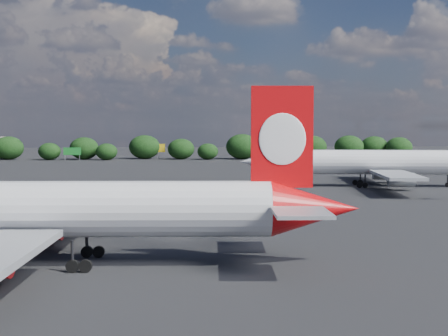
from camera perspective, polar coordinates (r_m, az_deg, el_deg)
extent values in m
plane|color=black|center=(107.56, -11.58, -2.62)|extent=(500.00, 500.00, 0.00)
cylinder|color=white|center=(55.53, -15.05, -3.65)|extent=(37.09, 8.57, 4.84)
cone|color=red|center=(54.57, 8.32, -3.69)|extent=(8.20, 5.61, 4.84)
cube|color=red|center=(53.72, 5.32, 2.84)|extent=(5.35, 1.03, 8.71)
ellipsoid|color=white|center=(53.43, 5.35, 2.65)|extent=(4.06, 0.61, 4.45)
ellipsoid|color=white|center=(54.01, 5.28, 2.66)|extent=(4.06, 0.61, 4.45)
cube|color=#9FA2A7|center=(49.01, 7.08, -4.08)|extent=(4.93, 6.22, 0.29)
cube|color=#9FA2A7|center=(59.49, 5.65, -2.67)|extent=(4.93, 6.22, 0.29)
cube|color=#9FA2A7|center=(68.32, -14.03, -3.56)|extent=(8.24, 19.90, 0.53)
cylinder|color=red|center=(64.33, -16.68, -5.19)|extent=(5.08, 3.09, 2.61)
cube|color=#9FA2A7|center=(64.23, -16.69, -4.60)|extent=(2.15, 0.51, 1.16)
cylinder|color=black|center=(52.85, -13.70, -7.73)|extent=(0.30, 0.30, 2.42)
cylinder|color=black|center=(53.04, -13.68, -8.71)|extent=(1.10, 0.54, 1.06)
cylinder|color=black|center=(52.82, -12.54, -8.74)|extent=(1.10, 0.54, 1.06)
cylinder|color=black|center=(58.43, -12.44, -6.61)|extent=(0.30, 0.30, 2.42)
cylinder|color=black|center=(58.60, -12.42, -7.49)|extent=(1.10, 0.54, 1.06)
cylinder|color=black|center=(58.40, -11.39, -7.52)|extent=(1.10, 0.54, 1.06)
cylinder|color=white|center=(126.61, 13.45, 0.53)|extent=(37.21, 11.33, 4.86)
cone|color=white|center=(124.67, 3.28, 0.58)|extent=(8.51, 6.16, 4.86)
cube|color=#0C468D|center=(124.50, 4.64, 3.43)|extent=(5.35, 1.43, 8.75)
ellipsoid|color=red|center=(124.21, 4.64, 3.35)|extent=(4.05, 0.92, 4.47)
ellipsoid|color=red|center=(124.79, 4.63, 3.35)|extent=(4.05, 0.92, 4.47)
cube|color=#9FA2A7|center=(119.32, 4.21, 0.61)|extent=(5.34, 6.51, 0.29)
cube|color=#9FA2A7|center=(130.00, 4.14, 0.88)|extent=(5.34, 6.51, 0.29)
cube|color=#9FA2A7|center=(114.71, 15.49, -0.62)|extent=(9.66, 20.25, 0.53)
cube|color=#9FA2A7|center=(139.46, 13.33, 0.18)|extent=(9.66, 20.25, 0.53)
cylinder|color=#9FA2A7|center=(119.96, 15.90, -1.04)|extent=(5.25, 3.44, 2.62)
cube|color=#9FA2A7|center=(119.90, 15.91, -0.72)|extent=(2.16, 0.67, 1.17)
cylinder|color=#9FA2A7|center=(135.13, 14.48, -0.49)|extent=(5.25, 3.44, 2.62)
cube|color=#9FA2A7|center=(135.08, 14.49, -0.20)|extent=(2.16, 0.67, 1.17)
cylinder|color=black|center=(123.65, 12.77, -1.12)|extent=(0.32, 0.32, 2.43)
cylinder|color=black|center=(123.74, 12.77, -1.55)|extent=(1.13, 0.62, 1.07)
cylinder|color=black|center=(123.57, 12.28, -1.55)|extent=(1.13, 0.62, 1.07)
cylinder|color=black|center=(129.39, 12.36, -0.90)|extent=(0.32, 0.32, 2.43)
cylinder|color=black|center=(129.47, 12.35, -1.31)|extent=(1.13, 0.62, 1.07)
cylinder|color=black|center=(129.31, 11.88, -1.31)|extent=(1.13, 0.62, 1.07)
cylinder|color=black|center=(130.18, 19.76, -1.03)|extent=(0.27, 0.27, 2.43)
cylinder|color=black|center=(130.26, 19.75, -1.46)|extent=(0.92, 0.49, 0.87)
cube|color=#156B22|center=(224.31, -13.71, 1.50)|extent=(6.00, 0.30, 2.60)
cylinder|color=gray|center=(224.73, -14.34, 0.93)|extent=(0.20, 0.20, 2.00)
cylinder|color=gray|center=(224.12, -13.07, 0.94)|extent=(0.20, 0.20, 2.00)
cube|color=gold|center=(228.67, -6.05, 1.83)|extent=(5.00, 0.30, 3.00)
cylinder|color=gray|center=(228.78, -6.04, 1.14)|extent=(0.30, 0.30, 2.50)
ellipsoid|color=black|center=(235.84, -19.11, 1.74)|extent=(10.79, 9.13, 8.30)
ellipsoid|color=black|center=(229.16, -15.67, 1.47)|extent=(7.91, 6.70, 6.09)
ellipsoid|color=black|center=(229.52, -12.67, 1.77)|extent=(10.39, 8.80, 8.00)
ellipsoid|color=black|center=(224.04, -10.69, 1.47)|extent=(7.66, 6.48, 5.89)
ellipsoid|color=black|center=(229.50, -7.28, 1.92)|extent=(11.32, 9.58, 8.71)
ellipsoid|color=black|center=(225.57, -3.95, 1.74)|extent=(9.65, 8.16, 7.42)
ellipsoid|color=black|center=(224.09, -1.49, 1.52)|extent=(7.50, 6.35, 5.77)
ellipsoid|color=black|center=(226.14, 1.68, 1.97)|extent=(11.88, 10.05, 9.14)
ellipsoid|color=black|center=(230.75, 5.32, 1.95)|extent=(11.39, 9.64, 8.76)
ellipsoid|color=black|center=(238.26, 8.09, 1.94)|extent=(10.86, 9.19, 8.35)
ellipsoid|color=black|center=(238.87, 11.36, 1.93)|extent=(11.08, 9.38, 8.52)
ellipsoid|color=black|center=(245.89, 13.56, 1.90)|extent=(10.59, 8.96, 8.15)
ellipsoid|color=black|center=(243.95, 15.70, 1.82)|extent=(10.19, 8.63, 7.84)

